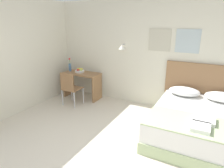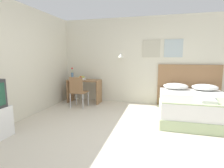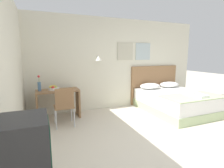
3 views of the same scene
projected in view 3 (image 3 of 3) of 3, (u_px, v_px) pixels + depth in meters
ground_plane at (179, 152)px, 2.91m from camera, size 24.00×24.00×0.00m
wall_back at (114, 64)px, 5.25m from camera, size 5.73×0.31×2.65m
bed at (175, 102)px, 4.97m from camera, size 1.61×2.01×0.55m
headboard at (154, 84)px, 5.85m from camera, size 1.73×0.06×1.23m
pillow_left at (150, 86)px, 5.43m from camera, size 0.67×0.45×0.18m
pillow_right at (169, 85)px, 5.71m from camera, size 0.67×0.45×0.18m
throw_blanket at (193, 96)px, 4.39m from camera, size 1.56×0.80×0.02m
folded_towel_near_foot at (192, 93)px, 4.55m from camera, size 0.35×0.31×0.06m
folded_towel_mid_bed at (200, 96)px, 4.29m from camera, size 0.27×0.31×0.06m
desk at (58, 99)px, 4.39m from camera, size 1.03×0.50×0.73m
desk_chair at (64, 104)px, 3.84m from camera, size 0.43×0.43×0.89m
fruit_bowl at (54, 88)px, 4.34m from camera, size 0.26×0.26×0.11m
flower_vase at (39, 85)px, 4.18m from camera, size 0.08×0.08×0.38m
television at (25, 146)px, 1.52m from camera, size 0.41×0.48×0.50m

